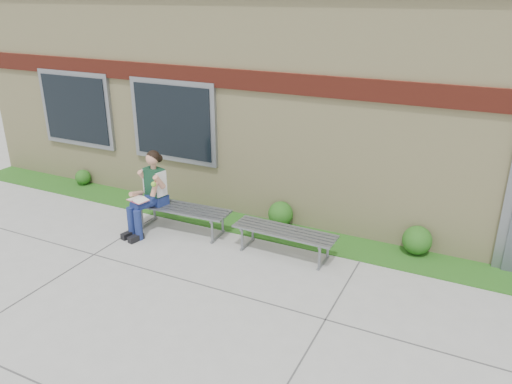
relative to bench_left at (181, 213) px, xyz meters
The scene contains 9 objects.
ground 2.91m from the bench_left, 40.82° to the right, with size 80.00×80.00×0.00m, color #9E9E99.
grass_strip 2.33m from the bench_left, 18.03° to the left, with size 16.00×0.80×0.02m, color #2B4B14.
school_building 4.96m from the bench_left, 61.94° to the left, with size 16.20×6.22×4.20m.
bench_left is the anchor object (origin of this frame).
bench_right 2.00m from the bench_left, ahead, with size 1.72×0.51×0.44m.
girl 0.68m from the bench_left, 156.70° to the right, with size 0.56×0.96×1.47m.
shrub_west 3.42m from the bench_left, 163.67° to the left, with size 0.34×0.34×0.34m, color #2B4B14.
shrub_mid 1.80m from the bench_left, 32.39° to the left, with size 0.46×0.46×0.46m, color #2B4B14.
shrub_east 4.06m from the bench_left, 13.69° to the left, with size 0.48×0.48×0.48m, color #2B4B14.
Camera 1 is at (2.58, -4.83, 4.03)m, focal length 35.00 mm.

